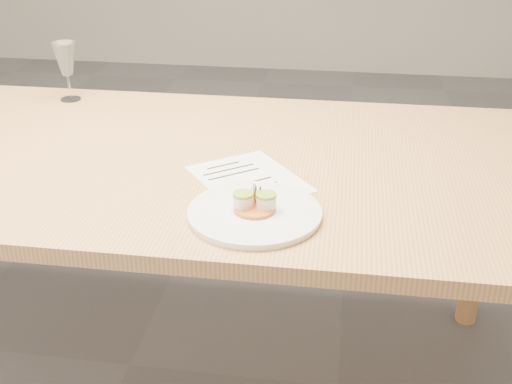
# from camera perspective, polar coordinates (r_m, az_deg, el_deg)

# --- Properties ---
(ground) EXTENTS (7.00, 7.00, 0.00)m
(ground) POSITION_cam_1_polar(r_m,az_deg,el_deg) (2.17, -11.15, -14.83)
(ground) COLOR slate
(ground) RESTS_ON ground
(dining_table) EXTENTS (2.40, 1.00, 0.75)m
(dining_table) POSITION_cam_1_polar(r_m,az_deg,el_deg) (1.80, -13.04, 1.72)
(dining_table) COLOR tan
(dining_table) RESTS_ON ground
(dinner_plate) EXTENTS (0.29, 0.29, 0.08)m
(dinner_plate) POSITION_cam_1_polar(r_m,az_deg,el_deg) (1.38, -0.11, -1.78)
(dinner_plate) COLOR white
(dinner_plate) RESTS_ON dining_table
(recipe_sheet) EXTENTS (0.34, 0.36, 0.00)m
(recipe_sheet) POSITION_cam_1_polar(r_m,az_deg,el_deg) (1.56, -0.65, 1.18)
(recipe_sheet) COLOR white
(recipe_sheet) RESTS_ON dining_table
(wine_glass_2) EXTENTS (0.08, 0.08, 0.19)m
(wine_glass_2) POSITION_cam_1_polar(r_m,az_deg,el_deg) (2.17, -16.57, 11.17)
(wine_glass_2) COLOR white
(wine_glass_2) RESTS_ON dining_table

